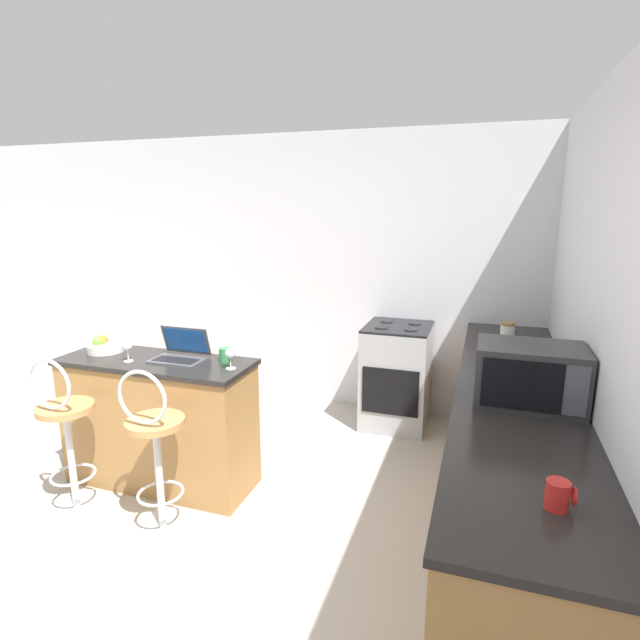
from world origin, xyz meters
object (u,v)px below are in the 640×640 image
(toaster, at_px, (523,360))
(wine_glass_tall, at_px, (127,347))
(bar_stool_near, at_px, (67,439))
(mug_green, at_px, (225,355))
(stove_range, at_px, (397,375))
(laptop, at_px, (181,351))
(mug_red, at_px, (559,495))
(storage_jar, at_px, (507,333))
(bar_stool_far, at_px, (156,456))
(fruit_bowl, at_px, (105,346))
(wine_glass_short, at_px, (230,354))
(microwave, at_px, (529,375))

(toaster, bearing_deg, wine_glass_tall, -167.80)
(bar_stool_near, relative_size, mug_green, 10.92)
(stove_range, bearing_deg, laptop, -130.96)
(mug_green, distance_m, mug_red, 2.22)
(laptop, xyz_separation_m, mug_red, (2.23, -1.08, -0.00))
(stove_range, height_order, storage_jar, storage_jar)
(storage_jar, xyz_separation_m, mug_red, (0.11, -2.18, -0.03))
(stove_range, bearing_deg, bar_stool_far, -118.29)
(bar_stool_far, distance_m, fruit_bowl, 1.06)
(stove_range, height_order, mug_green, mug_green)
(toaster, height_order, wine_glass_short, toaster)
(toaster, bearing_deg, mug_green, -170.19)
(laptop, bearing_deg, wine_glass_tall, -151.83)
(microwave, distance_m, mug_green, 1.89)
(bar_stool_far, distance_m, stove_range, 2.26)
(bar_stool_near, xyz_separation_m, mug_red, (2.72, -0.51, 0.46))
(stove_range, relative_size, storage_jar, 5.47)
(wine_glass_tall, xyz_separation_m, mug_red, (2.53, -0.91, -0.05))
(storage_jar, bearing_deg, wine_glass_tall, -152.37)
(microwave, height_order, mug_green, microwave)
(toaster, distance_m, wine_glass_short, 1.83)
(mug_green, bearing_deg, bar_stool_near, -142.67)
(microwave, distance_m, wine_glass_tall, 2.49)
(mug_green, relative_size, mug_red, 0.94)
(laptop, relative_size, stove_range, 0.39)
(bar_stool_far, bearing_deg, laptop, 106.73)
(bar_stool_near, bearing_deg, toaster, 19.28)
(microwave, relative_size, mug_green, 5.58)
(laptop, distance_m, wine_glass_short, 0.43)
(bar_stool_far, relative_size, laptop, 2.96)
(microwave, height_order, stove_range, microwave)
(storage_jar, height_order, mug_green, storage_jar)
(mug_red, bearing_deg, fruit_bowl, 159.61)
(wine_glass_short, xyz_separation_m, storage_jar, (1.70, 1.19, -0.01))
(fruit_bowl, relative_size, mug_green, 2.65)
(mug_red, bearing_deg, stove_range, 111.41)
(microwave, relative_size, storage_jar, 3.21)
(toaster, height_order, stove_range, toaster)
(bar_stool_far, bearing_deg, wine_glass_tall, 139.83)
(bar_stool_near, xyz_separation_m, wine_glass_short, (0.92, 0.48, 0.51))
(laptop, height_order, fruit_bowl, laptop)
(fruit_bowl, xyz_separation_m, wine_glass_tall, (0.32, -0.15, 0.06))
(laptop, relative_size, wine_glass_short, 2.62)
(toaster, distance_m, wine_glass_tall, 2.55)
(laptop, distance_m, stove_range, 1.96)
(microwave, xyz_separation_m, mug_green, (-1.88, 0.14, -0.11))
(bar_stool_far, distance_m, wine_glass_short, 0.74)
(stove_range, relative_size, wine_glass_short, 6.75)
(fruit_bowl, distance_m, mug_green, 0.94)
(mug_red, bearing_deg, wine_glass_tall, 160.14)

